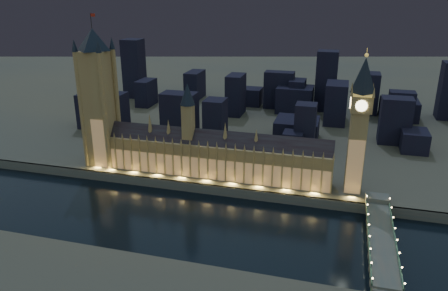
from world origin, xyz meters
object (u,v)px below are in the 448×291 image
(palace_of_westminster, at_px, (210,154))
(victoria_tower, at_px, (98,92))
(westminster_bridge, at_px, (380,239))
(elizabeth_tower, at_px, (360,115))

(palace_of_westminster, xyz_separation_m, victoria_tower, (-101.15, 0.18, 46.91))
(westminster_bridge, bearing_deg, elizabeth_tower, 105.57)
(palace_of_westminster, bearing_deg, westminster_bridge, -25.77)
(victoria_tower, xyz_separation_m, elizabeth_tower, (218.00, -0.01, -3.48))
(elizabeth_tower, bearing_deg, palace_of_westminster, -179.91)
(palace_of_westminster, bearing_deg, elizabeth_tower, 0.09)
(elizabeth_tower, relative_size, westminster_bridge, 0.98)
(palace_of_westminster, relative_size, victoria_tower, 1.54)
(elizabeth_tower, xyz_separation_m, westminster_bridge, (18.21, -65.38, -63.81))
(westminster_bridge, bearing_deg, palace_of_westminster, 154.23)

